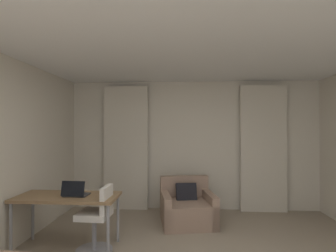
{
  "coord_description": "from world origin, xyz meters",
  "views": [
    {
      "loc": [
        -0.19,
        -2.5,
        1.65
      ],
      "look_at": [
        -0.43,
        1.49,
        1.68
      ],
      "focal_mm": 28.72,
      "sensor_mm": 36.0,
      "label": 1
    }
  ],
  "objects": [
    {
      "name": "wall_window",
      "position": [
        0.0,
        3.03,
        1.3
      ],
      "size": [
        5.12,
        0.06,
        2.6
      ],
      "color": "beige",
      "rests_on": "ground"
    },
    {
      "name": "ceiling",
      "position": [
        0.0,
        0.0,
        2.63
      ],
      "size": [
        5.12,
        6.12,
        0.06
      ],
      "primitive_type": "cube",
      "color": "white",
      "rests_on": "wall_left"
    },
    {
      "name": "curtain_left_panel",
      "position": [
        -1.38,
        2.9,
        1.25
      ],
      "size": [
        0.9,
        0.06,
        2.5
      ],
      "color": "beige",
      "rests_on": "ground"
    },
    {
      "name": "curtain_right_panel",
      "position": [
        1.38,
        2.9,
        1.25
      ],
      "size": [
        0.9,
        0.06,
        2.5
      ],
      "color": "beige",
      "rests_on": "ground"
    },
    {
      "name": "armchair",
      "position": [
        -0.13,
        2.16,
        0.26
      ],
      "size": [
        1.01,
        0.98,
        0.76
      ],
      "color": "#997A66",
      "rests_on": "ground"
    },
    {
      "name": "desk",
      "position": [
        -1.79,
        1.1,
        0.66
      ],
      "size": [
        1.38,
        0.61,
        0.72
      ],
      "color": "olive",
      "rests_on": "ground"
    },
    {
      "name": "desk_chair",
      "position": [
        -1.34,
        1.0,
        0.39
      ],
      "size": [
        0.48,
        0.48,
        0.88
      ],
      "color": "gray",
      "rests_on": "ground"
    },
    {
      "name": "laptop",
      "position": [
        -1.67,
        1.07,
        0.77
      ],
      "size": [
        0.33,
        0.26,
        0.22
      ],
      "color": "#2D2D33",
      "rests_on": "desk"
    }
  ]
}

